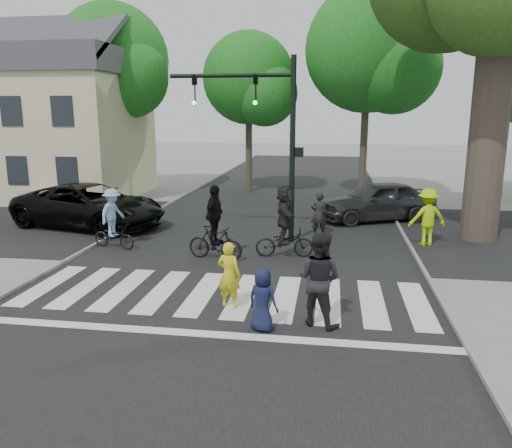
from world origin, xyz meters
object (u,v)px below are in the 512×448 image
(traffic_signal, at_px, (267,123))
(pedestrian_child, at_px, (263,300))
(car_suv, at_px, (90,206))
(cyclist_right, at_px, (285,225))
(car_grey, at_px, (377,201))
(pedestrian_woman, at_px, (229,275))
(cyclist_mid, at_px, (215,229))
(pedestrian_adult, at_px, (319,279))
(cyclist_left, at_px, (113,223))

(traffic_signal, distance_m, pedestrian_child, 7.80)
(pedestrian_child, height_order, car_suv, car_suv)
(cyclist_right, relative_size, car_grey, 0.47)
(pedestrian_woman, bearing_deg, cyclist_mid, -57.06)
(cyclist_mid, height_order, car_suv, cyclist_mid)
(car_suv, height_order, car_grey, car_suv)
(traffic_signal, bearing_deg, pedestrian_adult, -73.55)
(cyclist_right, bearing_deg, car_suv, 159.23)
(cyclist_right, bearing_deg, cyclist_mid, -164.04)
(traffic_signal, bearing_deg, pedestrian_child, -82.99)
(traffic_signal, distance_m, pedestrian_adult, 7.46)
(cyclist_right, bearing_deg, pedestrian_woman, -101.36)
(pedestrian_adult, relative_size, car_suv, 0.33)
(traffic_signal, xyz_separation_m, cyclist_mid, (-1.20, -2.37, -2.99))
(cyclist_left, distance_m, cyclist_mid, 3.54)
(pedestrian_adult, distance_m, cyclist_left, 8.24)
(cyclist_mid, bearing_deg, car_suv, 148.46)
(pedestrian_adult, relative_size, cyclist_left, 1.02)
(car_suv, bearing_deg, cyclist_right, -96.85)
(car_suv, xyz_separation_m, car_grey, (10.81, 2.83, -0.01))
(pedestrian_adult, bearing_deg, traffic_signal, -49.72)
(cyclist_right, bearing_deg, pedestrian_adult, -76.52)
(pedestrian_child, xyz_separation_m, car_suv, (-7.73, 8.14, 0.17))
(pedestrian_woman, height_order, pedestrian_child, pedestrian_woman)
(traffic_signal, height_order, pedestrian_adult, traffic_signal)
(pedestrian_child, distance_m, car_suv, 11.23)
(traffic_signal, xyz_separation_m, cyclist_left, (-4.67, -1.66, -3.07))
(pedestrian_woman, bearing_deg, car_suv, -30.99)
(traffic_signal, bearing_deg, cyclist_right, -66.10)
(cyclist_left, height_order, car_suv, cyclist_left)
(pedestrian_woman, bearing_deg, pedestrian_child, 144.72)
(pedestrian_woman, distance_m, car_suv, 9.82)
(cyclist_left, relative_size, car_suv, 0.33)
(pedestrian_child, relative_size, cyclist_left, 0.67)
(traffic_signal, height_order, car_suv, traffic_signal)
(pedestrian_child, bearing_deg, pedestrian_adult, -136.60)
(traffic_signal, relative_size, car_grey, 1.28)
(cyclist_left, bearing_deg, pedestrian_woman, -42.76)
(cyclist_left, distance_m, car_suv, 3.54)
(cyclist_left, bearing_deg, cyclist_mid, -11.47)
(cyclist_right, bearing_deg, car_grey, 61.22)
(pedestrian_adult, xyz_separation_m, cyclist_mid, (-3.14, 4.21, -0.07))
(car_grey, bearing_deg, car_suv, -99.15)
(pedestrian_adult, height_order, cyclist_left, pedestrian_adult)
(pedestrian_woman, xyz_separation_m, car_suv, (-6.83, 7.06, 0.06))
(pedestrian_woman, distance_m, cyclist_right, 4.24)
(pedestrian_woman, relative_size, cyclist_right, 0.69)
(traffic_signal, height_order, car_grey, traffic_signal)
(traffic_signal, relative_size, cyclist_mid, 2.71)
(cyclist_mid, bearing_deg, pedestrian_woman, -72.00)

